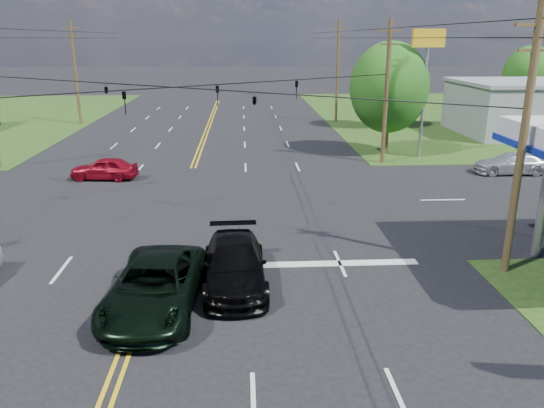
{
  "coord_description": "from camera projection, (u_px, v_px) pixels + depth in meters",
  "views": [
    {
      "loc": [
        3.36,
        -14.56,
        8.29
      ],
      "look_at": [
        4.5,
        6.0,
        1.83
      ],
      "focal_mm": 35.0,
      "sensor_mm": 36.0,
      "label": 1
    }
  ],
  "objects": [
    {
      "name": "ground",
      "position": [
        180.0,
        204.0,
        27.61
      ],
      "size": [
        280.0,
        280.0,
        0.0
      ],
      "primitive_type": "plane",
      "color": "black",
      "rests_on": "ground"
    },
    {
      "name": "grass_ne",
      "position": [
        522.0,
        115.0,
        59.95
      ],
      "size": [
        46.0,
        48.0,
        0.03
      ],
      "primitive_type": "cube",
      "color": "#1C4114",
      "rests_on": "ground"
    },
    {
      "name": "stop_bar",
      "position": [
        288.0,
        265.0,
        20.25
      ],
      "size": [
        10.0,
        0.5,
        0.02
      ],
      "primitive_type": "cube",
      "color": "silver",
      "rests_on": "ground"
    },
    {
      "name": "retail_ne",
      "position": [
        539.0,
        109.0,
        47.59
      ],
      "size": [
        14.0,
        10.0,
        4.4
      ],
      "primitive_type": "cube",
      "color": "gray",
      "rests_on": "ground"
    },
    {
      "name": "pole_se",
      "position": [
        523.0,
        140.0,
        18.25
      ],
      "size": [
        1.6,
        0.28,
        9.5
      ],
      "color": "#45331D",
      "rests_on": "ground"
    },
    {
      "name": "pole_ne",
      "position": [
        386.0,
        91.0,
        35.4
      ],
      "size": [
        1.6,
        0.28,
        9.5
      ],
      "color": "#45331D",
      "rests_on": "ground"
    },
    {
      "name": "pole_left_far",
      "position": [
        75.0,
        71.0,
        52.05
      ],
      "size": [
        1.6,
        0.28,
        10.0
      ],
      "color": "#45331D",
      "rests_on": "ground"
    },
    {
      "name": "pole_right_far",
      "position": [
        337.0,
        70.0,
        53.42
      ],
      "size": [
        1.6,
        0.28,
        10.0
      ],
      "color": "#45331D",
      "rests_on": "ground"
    },
    {
      "name": "span_wire_signals",
      "position": [
        173.0,
        87.0,
        25.81
      ],
      "size": [
        26.0,
        18.0,
        1.13
      ],
      "color": "black",
      "rests_on": "ground"
    },
    {
      "name": "power_lines",
      "position": [
        164.0,
        31.0,
        23.13
      ],
      "size": [
        26.04,
        100.0,
        0.64
      ],
      "color": "black",
      "rests_on": "ground"
    },
    {
      "name": "tree_right_a",
      "position": [
        389.0,
        88.0,
        38.32
      ],
      "size": [
        5.7,
        5.7,
        8.18
      ],
      "color": "#45331D",
      "rests_on": "ground"
    },
    {
      "name": "tree_right_b",
      "position": [
        381.0,
        83.0,
        50.08
      ],
      "size": [
        4.94,
        4.94,
        7.09
      ],
      "color": "#45331D",
      "rests_on": "ground"
    },
    {
      "name": "tree_far_r",
      "position": [
        528.0,
        75.0,
        56.63
      ],
      "size": [
        5.32,
        5.32,
        7.63
      ],
      "color": "#45331D",
      "rests_on": "ground"
    },
    {
      "name": "pickup_dkgreen",
      "position": [
        155.0,
        286.0,
        16.71
      ],
      "size": [
        3.05,
        5.94,
        1.61
      ],
      "primitive_type": "imported",
      "rotation": [
        0.0,
        0.0,
        -0.07
      ],
      "color": "black",
      "rests_on": "ground"
    },
    {
      "name": "suv_black",
      "position": [
        235.0,
        264.0,
        18.42
      ],
      "size": [
        2.32,
        5.34,
        1.53
      ],
      "primitive_type": "imported",
      "rotation": [
        0.0,
        0.0,
        0.03
      ],
      "color": "black",
      "rests_on": "ground"
    },
    {
      "name": "sedan_red",
      "position": [
        104.0,
        168.0,
        32.37
      ],
      "size": [
        4.13,
        2.0,
        1.36
      ],
      "primitive_type": "imported",
      "rotation": [
        0.0,
        0.0,
        -1.67
      ],
      "color": "maroon",
      "rests_on": "ground"
    },
    {
      "name": "sedan_far",
      "position": [
        511.0,
        163.0,
        33.73
      ],
      "size": [
        4.66,
        2.05,
        1.33
      ],
      "primitive_type": "imported",
      "rotation": [
        0.0,
        0.0,
        -1.61
      ],
      "color": "silver",
      "rests_on": "ground"
    },
    {
      "name": "polesign_ne",
      "position": [
        427.0,
        57.0,
        36.45
      ],
      "size": [
        2.44,
        0.75,
        8.9
      ],
      "color": "#A5A5AA",
      "rests_on": "ground"
    }
  ]
}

